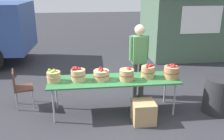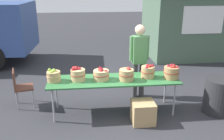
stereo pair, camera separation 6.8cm
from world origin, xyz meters
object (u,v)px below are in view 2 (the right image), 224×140
(market_table, at_px, (114,81))
(apple_basket_red_2, at_px, (127,74))
(apple_basket_red_0, at_px, (78,74))
(produce_crate, at_px, (143,112))
(apple_basket_red_4, at_px, (171,72))
(trash_barrel, at_px, (219,96))
(folding_chair, at_px, (20,85))
(apple_basket_green_0, at_px, (54,76))
(apple_basket_red_3, at_px, (148,71))
(vendor_adult, at_px, (139,56))
(apple_basket_red_1, at_px, (101,74))

(market_table, xyz_separation_m, apple_basket_red_2, (0.26, -0.07, 0.16))
(market_table, bearing_deg, apple_basket_red_0, 177.87)
(produce_crate, bearing_deg, apple_basket_red_0, 157.61)
(apple_basket_red_4, xyz_separation_m, trash_barrel, (1.02, -0.20, -0.51))
(folding_chair, bearing_deg, apple_basket_green_0, -133.28)
(apple_basket_red_0, xyz_separation_m, apple_basket_red_2, (0.99, -0.10, -0.01))
(apple_basket_red_4, bearing_deg, apple_basket_red_3, 168.66)
(vendor_adult, relative_size, trash_barrel, 2.31)
(market_table, bearing_deg, vendor_adult, 46.00)
(produce_crate, bearing_deg, apple_basket_red_1, 147.23)
(apple_basket_red_2, bearing_deg, apple_basket_green_0, 176.07)
(apple_basket_red_0, height_order, apple_basket_red_1, apple_basket_red_0)
(apple_basket_red_1, xyz_separation_m, folding_chair, (-1.77, 0.47, -0.35))
(apple_basket_green_0, bearing_deg, apple_basket_red_3, 0.01)
(folding_chair, xyz_separation_m, produce_crate, (2.56, -0.98, -0.29))
(apple_basket_red_2, distance_m, apple_basket_red_3, 0.48)
(apple_basket_red_4, height_order, folding_chair, apple_basket_red_4)
(apple_basket_green_0, height_order, apple_basket_red_3, apple_basket_red_3)
(market_table, relative_size, apple_basket_red_0, 8.64)
(apple_basket_red_1, height_order, apple_basket_red_4, apple_basket_red_4)
(market_table, xyz_separation_m, apple_basket_red_1, (-0.26, 0.01, 0.15))
(vendor_adult, distance_m, folding_chair, 2.77)
(apple_basket_green_0, xyz_separation_m, apple_basket_red_3, (1.95, 0.00, 0.02))
(apple_basket_red_1, height_order, produce_crate, apple_basket_red_1)
(produce_crate, bearing_deg, apple_basket_red_3, 69.33)
(apple_basket_red_4, height_order, trash_barrel, apple_basket_red_4)
(folding_chair, distance_m, trash_barrel, 4.32)
(apple_basket_red_3, height_order, vendor_adult, vendor_adult)
(vendor_adult, distance_m, produce_crate, 1.46)
(apple_basket_green_0, bearing_deg, market_table, -1.33)
(apple_basket_red_0, distance_m, apple_basket_red_4, 1.95)
(apple_basket_red_0, bearing_deg, trash_barrel, -5.59)
(apple_basket_red_2, xyz_separation_m, trash_barrel, (1.97, -0.19, -0.49))
(apple_basket_red_2, bearing_deg, vendor_adult, 61.55)
(apple_basket_green_0, bearing_deg, vendor_adult, 19.60)
(apple_basket_red_4, distance_m, trash_barrel, 1.16)
(market_table, height_order, apple_basket_green_0, apple_basket_green_0)
(folding_chair, bearing_deg, apple_basket_red_3, -113.11)
(apple_basket_red_2, height_order, apple_basket_red_4, apple_basket_red_4)
(apple_basket_red_2, distance_m, apple_basket_red_4, 0.95)
(apple_basket_green_0, xyz_separation_m, apple_basket_red_2, (1.48, -0.10, 0.00))
(apple_basket_red_1, distance_m, apple_basket_red_4, 1.47)
(trash_barrel, bearing_deg, produce_crate, -172.23)
(apple_basket_red_0, xyz_separation_m, produce_crate, (1.27, -0.52, -0.66))
(apple_basket_green_0, xyz_separation_m, apple_basket_red_4, (2.43, -0.10, 0.02))
(apple_basket_red_0, xyz_separation_m, apple_basket_red_3, (1.46, 0.00, 0.01))
(apple_basket_red_0, bearing_deg, apple_basket_red_3, 0.06)
(apple_basket_red_4, xyz_separation_m, folding_chair, (-3.24, 0.55, -0.38))
(apple_basket_red_2, relative_size, folding_chair, 0.36)
(market_table, height_order, folding_chair, folding_chair)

